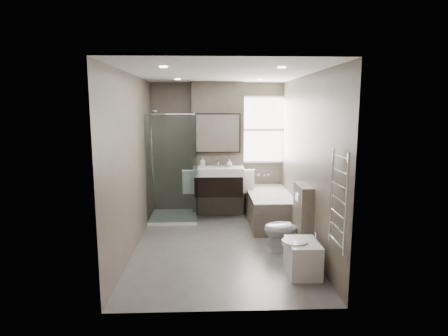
{
  "coord_description": "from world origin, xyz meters",
  "views": [
    {
      "loc": [
        -0.16,
        -5.54,
        2.13
      ],
      "look_at": [
        0.06,
        0.15,
        1.19
      ],
      "focal_mm": 30.0,
      "sensor_mm": 36.0,
      "label": 1
    }
  ],
  "objects_px": {
    "bathtub": "(269,206)",
    "bidet": "(302,257)",
    "toilet": "(286,229)",
    "vanity": "(218,181)"
  },
  "relations": [
    {
      "from": "bathtub",
      "to": "bidet",
      "type": "relative_size",
      "value": 2.86
    },
    {
      "from": "vanity",
      "to": "bathtub",
      "type": "height_order",
      "value": "vanity"
    },
    {
      "from": "toilet",
      "to": "bidet",
      "type": "distance_m",
      "value": 0.82
    },
    {
      "from": "bathtub",
      "to": "bidet",
      "type": "xyz_separation_m",
      "value": [
        0.09,
        -2.15,
        -0.09
      ]
    },
    {
      "from": "bathtub",
      "to": "toilet",
      "type": "xyz_separation_m",
      "value": [
        0.05,
        -1.34,
        0.02
      ]
    },
    {
      "from": "toilet",
      "to": "bathtub",
      "type": "bearing_deg",
      "value": 178.39
    },
    {
      "from": "vanity",
      "to": "bidet",
      "type": "bearing_deg",
      "value": -67.71
    },
    {
      "from": "bathtub",
      "to": "toilet",
      "type": "distance_m",
      "value": 1.34
    },
    {
      "from": "vanity",
      "to": "bathtub",
      "type": "bearing_deg",
      "value": -19.37
    },
    {
      "from": "vanity",
      "to": "bathtub",
      "type": "distance_m",
      "value": 1.07
    }
  ]
}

